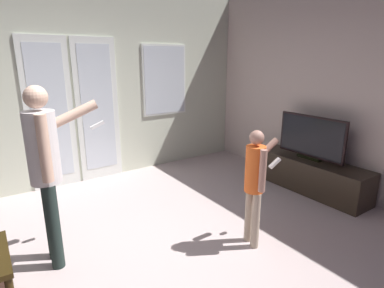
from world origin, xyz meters
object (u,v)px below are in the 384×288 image
Objects in this scene: tv_stand at (307,174)px; person_adult at (46,162)px; flat_screen_tv at (311,137)px; person_child at (255,178)px.

person_adult is at bearing 175.23° from tv_stand.
person_child reaches higher than flat_screen_tv.
tv_stand is 1.79m from person_child.
flat_screen_tv is at bearing -4.70° from person_adult.
person_adult is (-3.34, 0.28, 0.21)m from flat_screen_tv.
person_adult reaches higher than person_child.
flat_screen_tv is at bearing 18.29° from person_child.
tv_stand is 0.54m from flat_screen_tv.
person_child is (1.70, -0.82, -0.27)m from person_adult.
flat_screen_tv is 0.85× the size of person_child.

